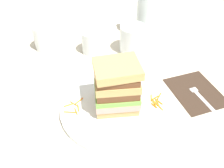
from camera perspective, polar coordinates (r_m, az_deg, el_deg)
The scene contains 26 objects.
ground_plane at distance 0.61m, azimuth -0.71°, elevation -6.17°, with size 3.00×3.00×0.00m, color beige.
main_plate at distance 0.61m, azimuth 0.91°, elevation -5.07°, with size 0.29×0.29×0.01m, color white.
sandwich at distance 0.56m, azimuth 1.01°, elevation -0.34°, with size 0.12×0.12×0.13m.
carrot_shred_0 at distance 0.61m, azimuth -8.00°, elevation -4.10°, with size 0.00×0.00×0.03m, color orange.
carrot_shred_1 at distance 0.60m, azimuth -8.19°, elevation -5.75°, with size 0.00×0.00×0.02m, color orange.
carrot_shred_2 at distance 0.59m, azimuth -8.73°, elevation -6.54°, with size 0.00×0.00×0.02m, color orange.
carrot_shred_3 at distance 0.61m, azimuth -10.50°, elevation -5.04°, with size 0.00×0.00×0.02m, color orange.
carrot_shred_4 at distance 0.61m, azimuth -9.14°, elevation -4.82°, with size 0.00×0.00×0.03m, color orange.
carrot_shred_5 at distance 0.59m, azimuth -10.07°, elevation -6.72°, with size 0.00×0.00×0.03m, color orange.
carrot_shred_6 at distance 0.61m, azimuth 10.50°, elevation -4.20°, with size 0.00×0.00×0.02m, color orange.
carrot_shred_7 at distance 0.61m, azimuth 11.02°, elevation -4.56°, with size 0.00×0.00×0.03m, color orange.
carrot_shred_8 at distance 0.61m, azimuth 10.38°, elevation -4.81°, with size 0.00×0.00×0.03m, color orange.
carrot_shred_9 at distance 0.61m, azimuth 11.51°, elevation -4.35°, with size 0.00×0.00×0.02m, color orange.
carrot_shred_10 at distance 0.63m, azimuth 11.37°, elevation -2.90°, with size 0.00×0.00×0.03m, color orange.
carrot_shred_11 at distance 0.60m, azimuth 10.15°, elevation -5.13°, with size 0.00×0.00×0.02m, color orange.
carrot_shred_12 at distance 0.62m, azimuth 9.48°, elevation -3.31°, with size 0.00×0.00×0.02m, color orange.
carrot_shred_13 at distance 0.60m, azimuth 11.27°, elevation -5.27°, with size 0.00×0.00×0.03m, color orange.
carrot_shred_14 at distance 0.61m, azimuth 10.04°, elevation -4.20°, with size 0.00×0.00×0.02m, color orange.
carrot_shred_15 at distance 0.62m, azimuth 10.50°, elevation -3.22°, with size 0.00×0.00×0.02m, color orange.
napkin_dark at distance 0.69m, azimuth 19.58°, elevation -1.74°, with size 0.12×0.15×0.00m, color #38281E.
fork at distance 0.68m, azimuth 20.73°, elevation -2.75°, with size 0.02×0.17×0.00m.
knife at distance 0.59m, azimuth -16.45°, elevation -10.10°, with size 0.03×0.20×0.00m.
juice_glass at distance 0.79m, azimuth 4.95°, elevation 10.65°, with size 0.08×0.08×0.09m.
water_bottle at distance 0.86m, azimuth 8.37°, elevation 17.94°, with size 0.07×0.07×0.24m.
empty_tumbler_0 at distance 0.79m, azimuth -4.89°, elevation 10.12°, with size 0.07×0.07×0.07m, color silver.
empty_tumbler_1 at distance 0.83m, azimuth -16.20°, elevation 10.76°, with size 0.06×0.06×0.08m, color silver.
Camera 1 is at (-0.12, -0.39, 0.45)m, focal length 37.76 mm.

